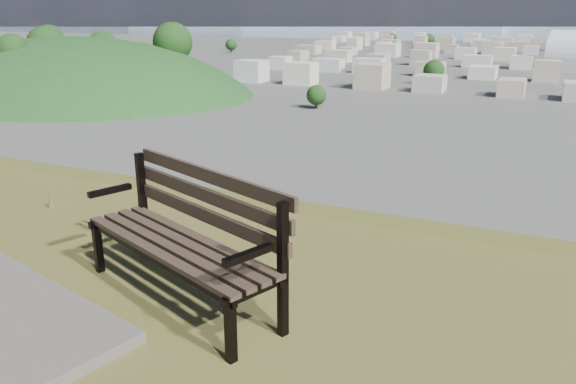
% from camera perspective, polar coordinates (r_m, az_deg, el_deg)
% --- Properties ---
extents(park_bench, '(1.99, 1.26, 1.00)m').
position_cam_1_polar(park_bench, '(4.35, -10.11, -3.76)').
color(park_bench, '#3B2C22').
rests_on(park_bench, hilltop_mesa).
extents(green_wooded_hill, '(148.40, 118.72, 74.20)m').
position_cam_1_polar(green_wooded_hill, '(210.51, -20.78, 9.41)').
color(green_wooded_hill, '#1C4419').
rests_on(green_wooded_hill, ground).
extents(city_blocks, '(395.00, 361.00, 7.00)m').
position_cam_1_polar(city_blocks, '(396.51, 25.35, 12.85)').
color(city_blocks, beige).
rests_on(city_blocks, ground).
extents(city_trees, '(406.52, 387.20, 9.98)m').
position_cam_1_polar(city_trees, '(322.31, 20.46, 12.87)').
color(city_trees, '#2E2117').
rests_on(city_trees, ground).
extents(bay_water, '(2400.00, 700.00, 0.12)m').
position_cam_1_polar(bay_water, '(901.77, 25.67, 14.52)').
color(bay_water, '#7C919E').
rests_on(bay_water, ground).
extents(far_hills, '(2050.00, 340.00, 60.00)m').
position_cam_1_polar(far_hills, '(1405.66, 23.36, 16.47)').
color(far_hills, '#93A2B6').
rests_on(far_hills, ground).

